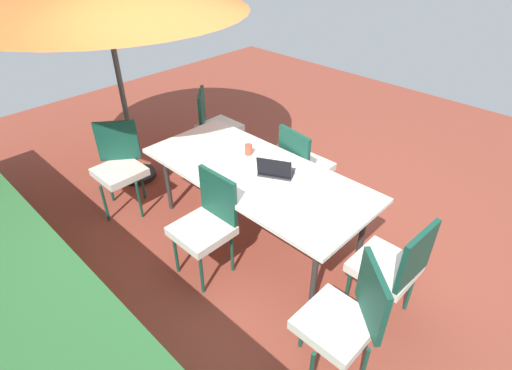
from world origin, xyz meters
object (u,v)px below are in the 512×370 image
Objects in this scene: dining_table at (256,176)px; chair_west at (393,265)px; laptop at (276,171)px; chair_south at (303,164)px; chair_north at (207,222)px; chair_southeast at (215,123)px; chair_northwest at (346,317)px; chair_northeast at (119,164)px; cup at (249,149)px.

chair_west reaches higher than dining_table.
chair_west is at bearing 149.04° from laptop.
chair_south and laptop have the same top height.
chair_north is 0.79m from laptop.
dining_table is at bearing 91.82° from chair_north.
chair_west is at bearing 162.53° from chair_south.
chair_southeast and chair_west have the same top height.
laptop is (-0.15, 0.62, 0.26)m from chair_south.
chair_northwest and chair_west have the same top height.
chair_northeast reaches higher than dining_table.
chair_south is (-0.02, -0.70, -0.16)m from dining_table.
chair_west is at bearing 24.20° from chair_north.
chair_southeast and chair_south have the same top height.
chair_west is at bearing 132.02° from chair_northwest.
chair_north is 1.00× the size of chair_west.
chair_south and chair_west have the same top height.
laptop is at bearing 112.17° from chair_south.
chair_southeast is 1.00× the size of chair_northwest.
chair_southeast and chair_northeast have the same top height.
chair_northwest is at bearing 156.09° from dining_table.
chair_northeast is 1.76m from laptop.
chair_northwest is 2.47× the size of laptop.
dining_table is 2.34× the size of chair_northeast.
chair_north is 1.00× the size of chair_northeast.
chair_south is 0.66m from cup.
chair_south is (-1.43, -0.01, 0.00)m from chair_southeast.
chair_west and laptop have the same top height.
chair_west is at bearing -39.35° from chair_northeast.
laptop is at bearing 167.56° from cup.
cup is (1.74, -0.83, 0.27)m from chair_northwest.
chair_northeast is at bearing 52.41° from chair_south.
chair_south reaches higher than cup.
chair_west is at bearing -179.55° from dining_table.
cup is at bearing -15.26° from chair_northeast.
chair_southeast is 1.97m from chair_north.
dining_table is at bearing -86.44° from chair_west.
chair_north and chair_west have the same top height.
chair_northeast is 9.19× the size of cup.
chair_north and laptop have the same top height.
dining_table is 0.35m from cup.
chair_southeast is 1.72m from laptop.
chair_south and chair_northwest have the same top height.
chair_west is (-2.85, -0.68, 0.00)m from chair_northeast.
laptop is at bearing -168.17° from chair_northwest.
chair_west is 2.47× the size of laptop.
chair_northeast is (-0.02, 1.37, 0.00)m from chair_southeast.
dining_table is 21.46× the size of cup.
chair_northeast is 1.43m from cup.
chair_north reaches higher than cup.
chair_south is (0.01, -1.35, 0.00)m from chair_north.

